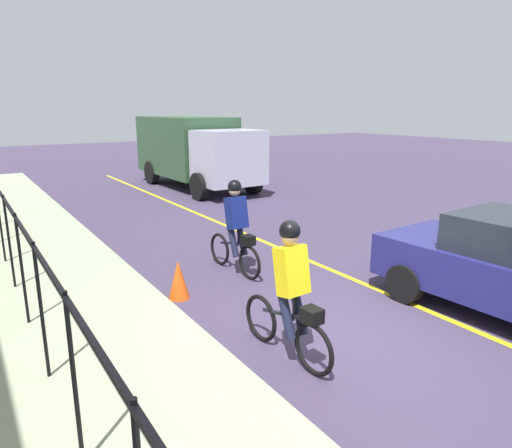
% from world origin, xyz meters
% --- Properties ---
extents(ground_plane, '(80.00, 80.00, 0.00)m').
position_xyz_m(ground_plane, '(0.00, 0.00, 0.00)').
color(ground_plane, '#3F354E').
extents(lane_line_centre, '(36.00, 0.12, 0.01)m').
position_xyz_m(lane_line_centre, '(0.00, -1.60, 0.00)').
color(lane_line_centre, yellow).
rests_on(lane_line_centre, ground).
extents(sidewalk, '(40.00, 3.20, 0.15)m').
position_xyz_m(sidewalk, '(0.00, 3.40, 0.07)').
color(sidewalk, '#96A383').
rests_on(sidewalk, ground).
extents(iron_fence, '(19.50, 0.04, 1.60)m').
position_xyz_m(iron_fence, '(1.00, 3.80, 1.31)').
color(iron_fence, black).
rests_on(iron_fence, sidewalk).
extents(cyclist_lead, '(1.71, 0.38, 1.83)m').
position_xyz_m(cyclist_lead, '(3.13, 0.05, 0.91)').
color(cyclist_lead, black).
rests_on(cyclist_lead, ground).
extents(cyclist_follow, '(1.71, 0.38, 1.83)m').
position_xyz_m(cyclist_follow, '(0.01, 1.11, 0.91)').
color(cyclist_follow, black).
rests_on(cyclist_follow, ground).
extents(box_truck_background, '(6.76, 2.65, 2.78)m').
position_xyz_m(box_truck_background, '(12.64, -3.67, 1.55)').
color(box_truck_background, '#305234').
rests_on(box_truck_background, ground).
extents(traffic_cone_near, '(0.36, 0.36, 0.67)m').
position_xyz_m(traffic_cone_near, '(2.58, 1.50, 0.34)').
color(traffic_cone_near, '#EE5214').
rests_on(traffic_cone_near, ground).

